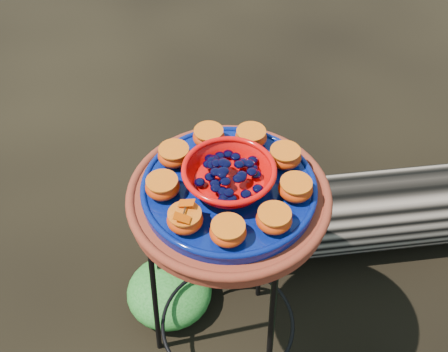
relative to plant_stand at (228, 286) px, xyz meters
The scene contains 19 objects.
ground 0.35m from the plant_stand, ahead, with size 60.00×60.00×0.00m, color black.
plant_stand is the anchor object (origin of this frame).
terracotta_saucer 0.37m from the plant_stand, ahead, with size 0.46×0.46×0.04m, color brown.
cobalt_plate 0.40m from the plant_stand, ahead, with size 0.40×0.40×0.03m, color #040840.
red_bowl 0.44m from the plant_stand, ahead, with size 0.20×0.20×0.06m, color red, non-canonical shape.
glass_gems 0.48m from the plant_stand, ahead, with size 0.15×0.15×0.03m, color black, non-canonical shape.
orange_half_0 0.46m from the plant_stand, 99.68° to the right, with size 0.08×0.08×0.04m, color #B01C00.
orange_half_1 0.46m from the plant_stand, 62.21° to the right, with size 0.08×0.08×0.04m, color #B01C00.
orange_half_2 0.46m from the plant_stand, 22.21° to the right, with size 0.08×0.08×0.04m, color #B01C00.
orange_half_3 0.46m from the plant_stand, 17.79° to the left, with size 0.08×0.08×0.04m, color #B01C00.
orange_half_4 0.46m from the plant_stand, 57.79° to the left, with size 0.08×0.08×0.04m, color #B01C00.
orange_half_5 0.46m from the plant_stand, 97.79° to the left, with size 0.08×0.08×0.04m, color #B01C00.
orange_half_6 0.46m from the plant_stand, 137.79° to the left, with size 0.08×0.08×0.04m, color #B01C00.
orange_half_7 0.46m from the plant_stand, behind, with size 0.08×0.08×0.04m, color #B01C00.
orange_half_8 0.46m from the plant_stand, 142.21° to the right, with size 0.08×0.08×0.04m, color #B01C00.
butterfly 0.49m from the plant_stand, 99.68° to the right, with size 0.07×0.05×0.01m, color #BB3900, non-canonical shape.
driftwood_log 0.71m from the plant_stand, 69.86° to the left, with size 1.55×0.41×0.29m, color black, non-canonical shape.
foliage_left 0.38m from the plant_stand, 169.41° to the left, with size 0.29×0.29×0.14m, color #124E11.
foliage_back 0.73m from the plant_stand, 106.79° to the left, with size 0.27×0.27×0.13m, color #124E11.
Camera 1 is at (0.41, -0.76, 1.69)m, focal length 45.00 mm.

